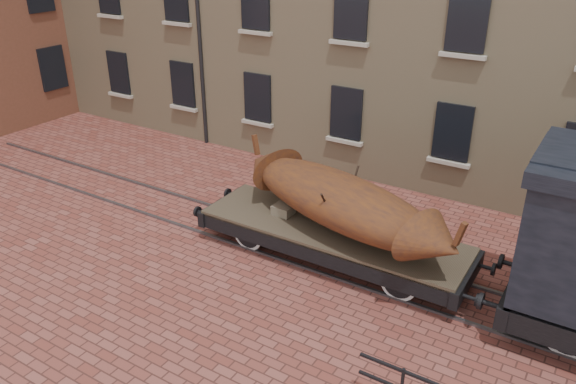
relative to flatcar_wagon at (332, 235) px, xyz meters
The scene contains 4 objects.
ground 0.80m from the flatcar_wagon, ahead, with size 90.00×90.00×0.00m, color brown.
rail_track 0.78m from the flatcar_wagon, ahead, with size 30.00×1.52×0.06m.
flatcar_wagon is the anchor object (origin of this frame).
iron_boat 1.03m from the flatcar_wagon, ahead, with size 6.70×3.53×1.62m.
Camera 1 is at (5.15, -10.95, 7.75)m, focal length 35.00 mm.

